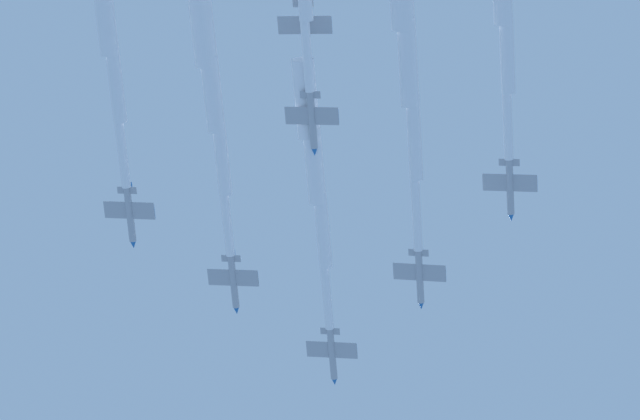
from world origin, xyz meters
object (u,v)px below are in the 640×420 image
jet_lead (314,167)px  jet_starboard_inner (407,62)px  jet_port_inner (212,96)px  jet_port_mid (105,17)px

jet_lead → jet_starboard_inner: jet_lead is taller
jet_starboard_inner → jet_port_inner: bearing=16.1°
jet_port_inner → jet_port_mid: bearing=66.8°
jet_port_inner → jet_starboard_inner: 30.00m
jet_port_mid → jet_lead: bearing=-115.1°
jet_lead → jet_starboard_inner: (-20.05, 8.51, -2.44)m
jet_port_inner → jet_port_mid: 19.83m
jet_port_inner → jet_port_mid: jet_port_inner is taller
jet_port_inner → jet_lead: bearing=-117.0°
jet_lead → jet_port_inner: bearing=63.0°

